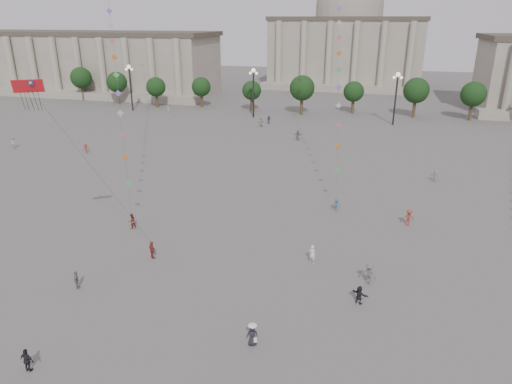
# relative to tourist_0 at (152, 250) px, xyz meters

# --- Properties ---
(ground) EXTENTS (360.00, 360.00, 0.00)m
(ground) POSITION_rel_tourist_0_xyz_m (7.05, -5.86, -0.86)
(ground) COLOR #595653
(ground) RESTS_ON ground
(hall_west) EXTENTS (84.00, 26.22, 17.20)m
(hall_west) POSITION_rel_tourist_0_xyz_m (-67.95, 88.04, 7.57)
(hall_west) COLOR gray
(hall_west) RESTS_ON ground
(hall_central) EXTENTS (48.30, 34.30, 35.50)m
(hall_central) POSITION_rel_tourist_0_xyz_m (7.05, 123.36, 13.38)
(hall_central) COLOR gray
(hall_central) RESTS_ON ground
(tree_row) EXTENTS (137.12, 5.12, 8.00)m
(tree_row) POSITION_rel_tourist_0_xyz_m (7.05, 72.14, 4.54)
(tree_row) COLOR #3A2D1D
(tree_row) RESTS_ON ground
(lamp_post_far_west) EXTENTS (2.00, 0.90, 10.65)m
(lamp_post_far_west) POSITION_rel_tourist_0_xyz_m (-37.95, 64.14, 6.50)
(lamp_post_far_west) COLOR #262628
(lamp_post_far_west) RESTS_ON ground
(lamp_post_mid_west) EXTENTS (2.00, 0.90, 10.65)m
(lamp_post_mid_west) POSITION_rel_tourist_0_xyz_m (-7.95, 64.14, 6.50)
(lamp_post_mid_west) COLOR #262628
(lamp_post_mid_west) RESTS_ON ground
(lamp_post_mid_east) EXTENTS (2.00, 0.90, 10.65)m
(lamp_post_mid_east) POSITION_rel_tourist_0_xyz_m (22.05, 64.14, 6.50)
(lamp_post_mid_east) COLOR #262628
(lamp_post_mid_east) RESTS_ON ground
(person_crowd_0) EXTENTS (0.99, 1.06, 1.75)m
(person_crowd_0) POSITION_rel_tourist_0_xyz_m (-3.10, 58.53, 0.02)
(person_crowd_0) COLOR navy
(person_crowd_0) RESTS_ON ground
(person_crowd_1) EXTENTS (1.12, 1.01, 1.88)m
(person_crowd_1) POSITION_rel_tourist_0_xyz_m (-40.54, 28.62, 0.08)
(person_crowd_1) COLOR silver
(person_crowd_1) RESTS_ON ground
(person_crowd_2) EXTENTS (1.19, 1.21, 1.67)m
(person_crowd_2) POSITION_rel_tourist_0_xyz_m (-26.63, 28.90, -0.02)
(person_crowd_2) COLOR brown
(person_crowd_2) RESTS_ON ground
(person_crowd_3) EXTENTS (1.44, 1.03, 1.50)m
(person_crowd_3) POSITION_rel_tourist_0_xyz_m (18.78, -2.31, -0.10)
(person_crowd_3) COLOR black
(person_crowd_3) RESTS_ON ground
(person_crowd_4) EXTENTS (1.53, 1.74, 1.90)m
(person_crowd_4) POSITION_rel_tourist_0_xyz_m (-3.86, 55.08, 0.10)
(person_crowd_4) COLOR #AFAFAB
(person_crowd_4) RESTS_ON ground
(person_crowd_6) EXTENTS (1.43, 1.13, 1.94)m
(person_crowd_6) POSITION_rel_tourist_0_xyz_m (19.40, 0.68, 0.12)
(person_crowd_6) COLOR #595A5E
(person_crowd_6) RESTS_ON ground
(person_crowd_7) EXTENTS (1.49, 0.96, 1.54)m
(person_crowd_7) POSITION_rel_tourist_0_xyz_m (27.15, 29.34, -0.09)
(person_crowd_7) COLOR beige
(person_crowd_7) RESTS_ON ground
(person_crowd_8) EXTENTS (1.31, 1.01, 1.80)m
(person_crowd_8) POSITION_rel_tourist_0_xyz_m (23.07, 13.61, 0.04)
(person_crowd_8) COLOR maroon
(person_crowd_8) RESTS_ON ground
(person_crowd_10) EXTENTS (0.68, 0.78, 1.81)m
(person_crowd_10) POSITION_rel_tourist_0_xyz_m (-27.66, 62.14, 0.05)
(person_crowd_10) COLOR #AFB0AB
(person_crowd_10) RESTS_ON ground
(person_crowd_12) EXTENTS (1.78, 1.06, 1.83)m
(person_crowd_12) POSITION_rel_tourist_0_xyz_m (5.23, 46.48, 0.06)
(person_crowd_12) COLOR slate
(person_crowd_12) RESTS_ON ground
(person_crowd_13) EXTENTS (0.78, 0.67, 1.80)m
(person_crowd_13) POSITION_rel_tourist_0_xyz_m (14.34, 2.92, 0.05)
(person_crowd_13) COLOR white
(person_crowd_13) RESTS_ON ground
(tourist_0) EXTENTS (1.06, 0.93, 1.71)m
(tourist_0) POSITION_rel_tourist_0_xyz_m (0.00, 0.00, 0.00)
(tourist_0) COLOR maroon
(tourist_0) RESTS_ON ground
(tourist_3) EXTENTS (0.81, 1.02, 1.61)m
(tourist_3) POSITION_rel_tourist_0_xyz_m (-3.62, -6.18, -0.05)
(tourist_3) COLOR slate
(tourist_3) RESTS_ON ground
(tourist_4) EXTENTS (0.98, 0.44, 1.65)m
(tourist_4) POSITION_rel_tourist_0_xyz_m (-0.82, -15.15, -0.03)
(tourist_4) COLOR black
(tourist_4) RESTS_ON ground
(kite_flyer_0) EXTENTS (1.00, 1.02, 1.66)m
(kite_flyer_0) POSITION_rel_tourist_0_xyz_m (-5.05, 5.30, -0.03)
(kite_flyer_0) COLOR brown
(kite_flyer_0) RESTS_ON ground
(kite_flyer_1) EXTENTS (1.13, 0.84, 1.56)m
(kite_flyer_1) POSITION_rel_tourist_0_xyz_m (15.26, 15.53, -0.08)
(kite_flyer_1) COLOR #365A7B
(kite_flyer_1) RESTS_ON ground
(hat_person) EXTENTS (0.90, 0.74, 1.69)m
(hat_person) POSITION_rel_tourist_0_xyz_m (12.09, -9.12, -0.01)
(hat_person) COLOR black
(hat_person) RESTS_ON ground
(dragon_kite) EXTENTS (4.50, 2.88, 16.43)m
(dragon_kite) POSITION_rel_tourist_0_xyz_m (-6.77, -4.05, 14.30)
(dragon_kite) COLOR red
(dragon_kite) RESTS_ON ground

